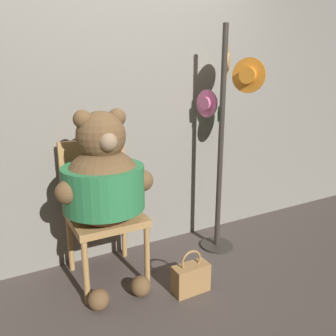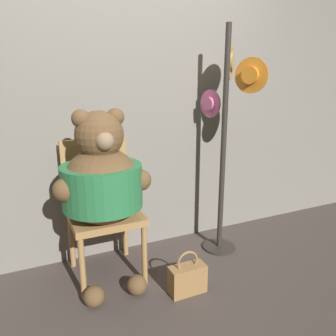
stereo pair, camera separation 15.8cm
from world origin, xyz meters
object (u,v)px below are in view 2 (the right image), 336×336
hat_display_rack (227,128)px  handbag_on_ground (187,278)px  chair (101,203)px  teddy_bear (102,181)px

hat_display_rack → handbag_on_ground: hat_display_rack is taller
chair → hat_display_rack: (1.03, -0.07, 0.50)m
chair → hat_display_rack: 1.15m
hat_display_rack → handbag_on_ground: bearing=-141.9°
handbag_on_ground → teddy_bear: bearing=142.4°
teddy_bear → handbag_on_ground: size_ratio=3.96×
chair → hat_display_rack: size_ratio=0.55×
handbag_on_ground → hat_display_rack: bearing=38.1°
hat_display_rack → teddy_bear: bearing=-174.7°
handbag_on_ground → chair: bearing=130.0°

